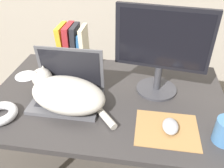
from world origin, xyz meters
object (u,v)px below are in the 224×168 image
Objects in this scene: laptop at (68,91)px; cat at (66,93)px; external_monitor at (162,48)px; cable_coil at (0,114)px; book_row at (73,47)px; computer_mouse at (170,126)px; cd_disc at (26,76)px.

cat is (0.01, -0.04, 0.02)m from laptop.
external_monitor is 2.91× the size of cable_coil.
computer_mouse is at bearing -40.35° from book_row.
book_row is at bearing 32.28° from cd_disc.
laptop is 0.72× the size of cat.
laptop is 0.31m from cable_coil.
cat is at bearing -33.87° from cd_disc.
book_row is 0.32m from cd_disc.
cable_coil is (-0.20, -0.50, -0.11)m from book_row.
computer_mouse is (0.06, -0.28, -0.22)m from external_monitor.
cat is 0.38m from cd_disc.
external_monitor is 0.36m from computer_mouse.
computer_mouse is at bearing -21.25° from cd_disc.
cat reaches higher than cd_disc.
book_row is at bearing 139.65° from computer_mouse.
cable_coil is 0.34m from cd_disc.
cable_coil is (-0.69, -0.32, -0.22)m from external_monitor.
laptop is 1.27× the size of book_row.
book_row is (-0.06, 0.32, 0.08)m from laptop.
laptop reaches higher than cable_coil.
cd_disc is (-0.31, 0.21, -0.07)m from cat.
external_monitor reaches higher than cable_coil.
laptop reaches higher than cd_disc.
laptop reaches higher than cat.
cd_disc is at bearing 146.13° from cat.
external_monitor is at bearing -1.77° from cd_disc.
external_monitor reaches higher than laptop.
computer_mouse reaches higher than cd_disc.
computer_mouse is at bearing -11.54° from cat.
computer_mouse is 0.81× the size of cd_disc.
external_monitor reaches higher than cd_disc.
book_row is (-0.49, 0.18, -0.11)m from external_monitor.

